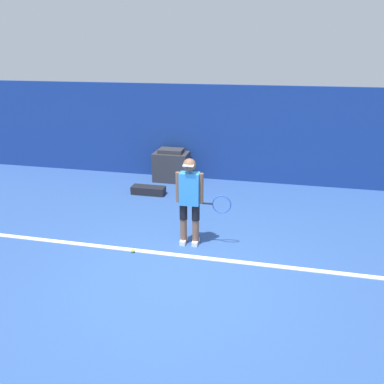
{
  "coord_description": "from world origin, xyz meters",
  "views": [
    {
      "loc": [
        1.29,
        -4.84,
        3.28
      ],
      "look_at": [
        -0.04,
        1.22,
        0.92
      ],
      "focal_mm": 35.0,
      "sensor_mm": 36.0,
      "label": 1
    }
  ],
  "objects_px": {
    "tennis_ball": "(133,251)",
    "equipment_bag": "(148,190)",
    "tennis_player": "(190,198)",
    "water_bottle": "(197,179)",
    "covered_chair": "(171,166)"
  },
  "relations": [
    {
      "from": "tennis_player",
      "to": "equipment_bag",
      "type": "xyz_separation_m",
      "value": [
        -1.54,
        2.22,
        -0.79
      ]
    },
    {
      "from": "tennis_ball",
      "to": "equipment_bag",
      "type": "distance_m",
      "value": 2.82
    },
    {
      "from": "tennis_player",
      "to": "covered_chair",
      "type": "relative_size",
      "value": 1.76
    },
    {
      "from": "equipment_bag",
      "to": "water_bottle",
      "type": "xyz_separation_m",
      "value": [
        0.98,
        1.02,
        0.01
      ]
    },
    {
      "from": "water_bottle",
      "to": "equipment_bag",
      "type": "bearing_deg",
      "value": -134.02
    },
    {
      "from": "tennis_player",
      "to": "equipment_bag",
      "type": "distance_m",
      "value": 2.81
    },
    {
      "from": "covered_chair",
      "to": "water_bottle",
      "type": "relative_size",
      "value": 4.06
    },
    {
      "from": "equipment_bag",
      "to": "water_bottle",
      "type": "bearing_deg",
      "value": 45.98
    },
    {
      "from": "tennis_ball",
      "to": "equipment_bag",
      "type": "relative_size",
      "value": 0.08
    },
    {
      "from": "tennis_ball",
      "to": "water_bottle",
      "type": "distance_m",
      "value": 3.78
    },
    {
      "from": "tennis_player",
      "to": "tennis_ball",
      "type": "height_order",
      "value": "tennis_player"
    },
    {
      "from": "tennis_ball",
      "to": "equipment_bag",
      "type": "bearing_deg",
      "value": 103.06
    },
    {
      "from": "covered_chair",
      "to": "water_bottle",
      "type": "distance_m",
      "value": 0.77
    },
    {
      "from": "tennis_ball",
      "to": "equipment_bag",
      "type": "height_order",
      "value": "equipment_bag"
    },
    {
      "from": "tennis_player",
      "to": "tennis_ball",
      "type": "distance_m",
      "value": 1.35
    }
  ]
}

